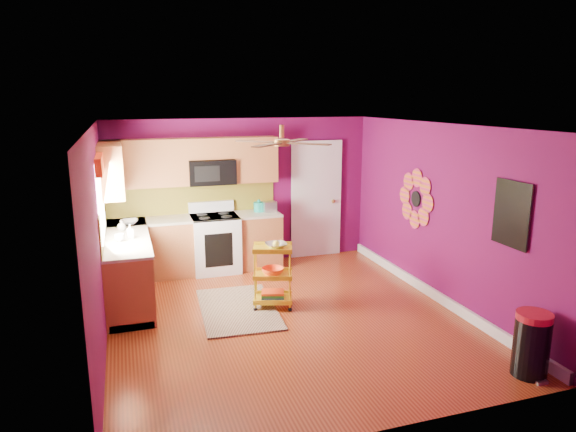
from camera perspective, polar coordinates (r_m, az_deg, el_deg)
name	(u,v)px	position (r m, az deg, el deg)	size (l,w,h in m)	color
ground	(287,317)	(6.90, -0.14, -11.21)	(5.00, 5.00, 0.00)	maroon
room_envelope	(289,196)	(6.41, 0.08, 2.24)	(4.54, 5.04, 2.52)	#610B47
lower_cabinets	(168,256)	(8.19, -13.15, -4.37)	(2.81, 2.31, 0.94)	brown
electric_range	(215,243)	(8.60, -8.10, -2.96)	(0.76, 0.66, 1.13)	white
upper_cabinetry	(168,165)	(8.26, -13.14, 5.49)	(2.80, 2.30, 1.26)	brown
left_window	(100,184)	(7.13, -20.13, 3.39)	(0.08, 1.35, 1.08)	white
panel_door	(316,201)	(9.25, 3.14, 1.73)	(0.95, 0.11, 2.15)	white
right_wall_art	(454,205)	(7.15, 17.99, 1.18)	(0.04, 2.74, 1.04)	black
ceiling_fan	(282,142)	(6.51, -0.69, 8.24)	(1.01, 1.01, 0.26)	#BF8C3F
shag_rug	(238,309)	(7.17, -5.57, -10.21)	(1.00, 1.63, 0.02)	#321C10
rolling_cart	(273,273)	(7.06, -1.65, -6.37)	(0.62, 0.52, 0.95)	yellow
trash_can	(531,344)	(6.01, 25.43, -12.75)	(0.39, 0.41, 0.69)	black
teal_kettle	(259,207)	(8.73, -3.24, 1.05)	(0.18, 0.18, 0.21)	#128878
toaster	(270,207)	(8.69, -2.04, 1.03)	(0.22, 0.15, 0.18)	beige
soap_bottle_a	(130,231)	(7.39, -17.14, -1.63)	(0.09, 0.09, 0.20)	#EA3F72
soap_bottle_b	(122,225)	(7.87, -18.01, -0.97)	(0.12, 0.12, 0.15)	white
counter_dish	(130,222)	(8.25, -17.18, -0.61)	(0.26, 0.26, 0.06)	white
counter_cup	(120,238)	(7.28, -18.18, -2.28)	(0.13, 0.13, 0.10)	white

